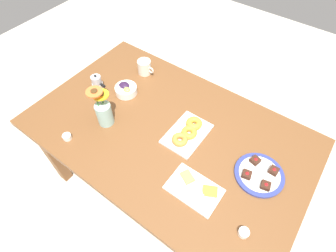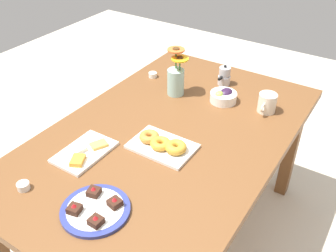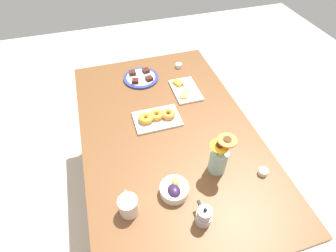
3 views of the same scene
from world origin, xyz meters
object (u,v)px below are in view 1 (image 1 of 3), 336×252
Objects in this scene: jam_cup_honey at (244,233)px; moka_pot at (97,83)px; jam_cup_berry at (67,137)px; croissant_platter at (188,132)px; flower_vase at (104,112)px; dessert_plate at (259,174)px; grape_bowl at (126,89)px; cheese_platter at (195,189)px; dining_table at (168,139)px; coffee_mug at (144,67)px.

jam_cup_honey is 0.40× the size of moka_pot.
jam_cup_berry is (-1.03, -0.11, 0.00)m from jam_cup_honey.
jam_cup_berry is at bearing -141.60° from croissant_platter.
flower_vase is 2.15× the size of moka_pot.
jam_cup_berry is at bearing -113.10° from flower_vase.
jam_cup_honey is (0.50, -0.31, -0.01)m from croissant_platter.
croissant_platter is at bearing -179.80° from dessert_plate.
dessert_plate is (0.43, 0.00, -0.01)m from croissant_platter.
dessert_plate is (0.94, -0.05, -0.02)m from grape_bowl.
dessert_plate is at bearing -2.79° from grape_bowl.
croissant_platter is at bearing 2.79° from moka_pot.
cheese_platter is 0.34m from dessert_plate.
flower_vase is (-0.65, 0.05, 0.08)m from cheese_platter.
croissant_platter is 0.43m from dessert_plate.
cheese_platter is at bearing 170.27° from jam_cup_honey.
grape_bowl is 0.27m from flower_vase.
jam_cup_honey reaches higher than dining_table.
grape_bowl is at bearing 105.19° from flower_vase.
dessert_plate reaches higher than dining_table.
jam_cup_honey is at bearing -78.42° from dessert_plate.
dessert_plate is 0.98× the size of flower_vase.
jam_cup_honey is 1.00× the size of jam_cup_berry.
jam_cup_berry is (0.00, -0.69, -0.03)m from coffee_mug.
flower_vase is (-0.33, -0.16, 0.17)m from dining_table.
grape_bowl is (0.03, -0.22, -0.02)m from coffee_mug.
moka_pot is (-0.89, 0.23, 0.04)m from cheese_platter.
cheese_platter is 0.29m from jam_cup_honey.
dining_table is at bearing 26.35° from flower_vase.
jam_cup_honey is 1.03m from jam_cup_berry.
moka_pot is at bearing 179.25° from dining_table.
croissant_platter is at bearing 20.63° from dining_table.
flower_vase reaches higher than dining_table.
coffee_mug is 1.01m from dessert_plate.
cheese_platter reaches higher than jam_cup_honey.
dining_table is at bearing 146.01° from cheese_platter.
cheese_platter reaches higher than dining_table.
flower_vase is at bearing 173.74° from jam_cup_honey.
coffee_mug reaches higher than croissant_platter.
cheese_platter is at bearing 12.24° from jam_cup_berry.
coffee_mug is 0.90× the size of grape_bowl.
cheese_platter is 0.92m from moka_pot.
dining_table is 33.33× the size of jam_cup_berry.
grape_bowl is 1.17× the size of moka_pot.
flower_vase is at bearing -35.64° from moka_pot.
moka_pot is at bearing -115.09° from coffee_mug.
moka_pot reaches higher than jam_cup_honey.
dining_table is 12.75× the size of coffee_mug.
dining_table is 0.67m from jam_cup_honey.
cheese_platter is at bearing -35.23° from coffee_mug.
moka_pot is (-0.17, -0.08, 0.02)m from grape_bowl.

